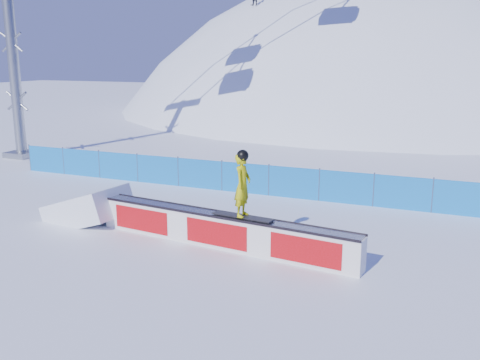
% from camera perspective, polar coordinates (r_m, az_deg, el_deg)
% --- Properties ---
extents(ground, '(160.00, 160.00, 0.00)m').
position_cam_1_polar(ground, '(17.30, -5.17, -4.83)').
color(ground, white).
rests_on(ground, ground).
extents(snow_hill, '(64.00, 64.00, 64.00)m').
position_cam_1_polar(snow_hill, '(61.61, 14.07, -9.54)').
color(snow_hill, white).
rests_on(snow_hill, ground).
extents(safety_fence, '(22.05, 0.05, 1.30)m').
position_cam_1_polar(safety_fence, '(21.07, 0.53, 0.20)').
color(safety_fence, blue).
rests_on(safety_fence, ground).
extents(rail_box, '(8.25, 1.52, 0.99)m').
position_cam_1_polar(rail_box, '(15.20, -2.03, -5.41)').
color(rail_box, white).
rests_on(rail_box, ground).
extents(snow_ramp, '(2.92, 2.01, 1.71)m').
position_cam_1_polar(snow_ramp, '(18.45, -15.83, -4.14)').
color(snow_ramp, white).
rests_on(snow_ramp, ground).
extents(snowboarder, '(1.82, 0.64, 1.88)m').
position_cam_1_polar(snowboarder, '(14.46, 0.28, -0.48)').
color(snowboarder, black).
rests_on(snowboarder, rail_box).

